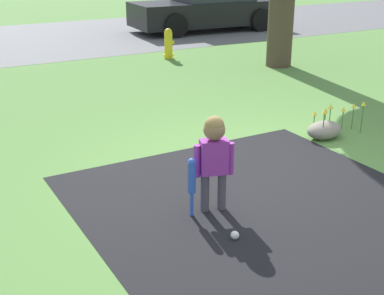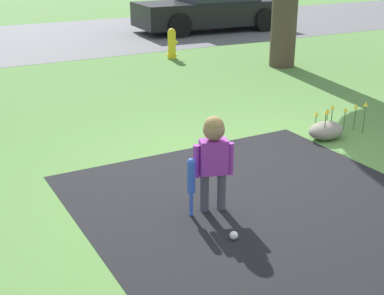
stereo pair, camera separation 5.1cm
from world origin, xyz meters
TOP-DOWN VIEW (x-y plane):
  - ground_plane at (0.00, 0.00)m, footprint 60.00×60.00m
  - street_strip at (0.00, 9.75)m, footprint 40.00×6.00m
  - child at (-0.87, -0.50)m, footprint 0.36×0.21m
  - baseball_bat at (-1.10, -0.51)m, footprint 0.07×0.07m
  - sports_ball at (-0.99, -1.04)m, footprint 0.07×0.07m
  - fire_hydrant at (1.96, 5.94)m, footprint 0.24×0.22m
  - parked_car at (4.77, 8.98)m, footprint 4.31×2.02m
  - flower_bed at (1.64, 0.55)m, footprint 0.74×0.39m
  - edging_rock at (1.38, 0.47)m, footprint 0.49×0.34m

SIDE VIEW (x-z plane):
  - ground_plane at x=0.00m, z-range 0.00..0.00m
  - street_strip at x=0.00m, z-range 0.00..0.01m
  - sports_ball at x=-0.99m, z-range 0.00..0.07m
  - edging_rock at x=1.38m, z-range 0.00..0.23m
  - flower_bed at x=1.64m, z-range 0.09..0.53m
  - fire_hydrant at x=1.96m, z-range -0.01..0.64m
  - baseball_bat at x=-1.10m, z-range 0.08..0.65m
  - child at x=-0.87m, z-range 0.14..1.05m
  - parked_car at x=4.77m, z-range -0.03..1.26m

